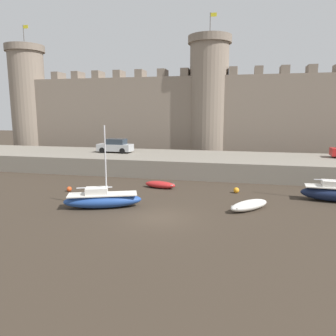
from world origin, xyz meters
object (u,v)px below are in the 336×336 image
(rowboat_near_channel_left, at_px, (160,184))
(car_quay_centre_west, at_px, (115,146))
(rowboat_foreground_centre, at_px, (249,205))
(mooring_buoy_near_channel, at_px, (236,190))
(sailboat_near_channel_right, at_px, (102,199))
(mooring_buoy_mid_mud, at_px, (69,189))

(rowboat_near_channel_left, relative_size, car_quay_centre_west, 0.71)
(rowboat_foreground_centre, height_order, mooring_buoy_near_channel, rowboat_foreground_centre)
(rowboat_near_channel_left, height_order, car_quay_centre_west, car_quay_centre_west)
(sailboat_near_channel_right, relative_size, mooring_buoy_near_channel, 12.18)
(mooring_buoy_mid_mud, bearing_deg, rowboat_foreground_centre, -7.89)
(sailboat_near_channel_right, relative_size, mooring_buoy_mid_mud, 13.61)
(sailboat_near_channel_right, bearing_deg, mooring_buoy_mid_mud, 141.57)
(mooring_buoy_mid_mud, bearing_deg, rowboat_near_channel_left, 22.31)
(mooring_buoy_mid_mud, bearing_deg, car_quay_centre_west, 93.15)
(mooring_buoy_near_channel, bearing_deg, car_quay_centre_west, 146.56)
(mooring_buoy_near_channel, height_order, car_quay_centre_west, car_quay_centre_west)
(rowboat_foreground_centre, relative_size, car_quay_centre_west, 0.75)
(rowboat_foreground_centre, relative_size, sailboat_near_channel_right, 0.55)
(car_quay_centre_west, bearing_deg, sailboat_near_channel_right, -71.32)
(rowboat_foreground_centre, relative_size, rowboat_near_channel_left, 1.07)
(rowboat_near_channel_left, bearing_deg, car_quay_centre_west, 130.47)
(sailboat_near_channel_right, xyz_separation_m, rowboat_near_channel_left, (2.46, 6.61, -0.27))
(rowboat_near_channel_left, distance_m, mooring_buoy_near_channel, 6.53)
(sailboat_near_channel_right, distance_m, car_quay_centre_west, 16.71)
(mooring_buoy_near_channel, height_order, mooring_buoy_mid_mud, mooring_buoy_near_channel)
(rowboat_foreground_centre, distance_m, car_quay_centre_west, 20.85)
(sailboat_near_channel_right, height_order, rowboat_near_channel_left, sailboat_near_channel_right)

